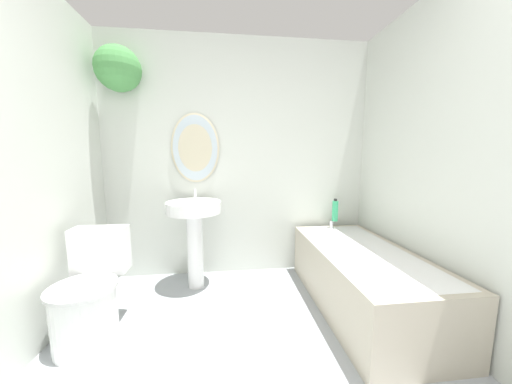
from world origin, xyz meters
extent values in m
cube|color=silver|center=(0.00, 2.51, 1.20)|extent=(2.78, 0.06, 2.40)
ellipsoid|color=beige|center=(-0.44, 2.47, 1.31)|extent=(0.48, 0.02, 0.68)
ellipsoid|color=silver|center=(-0.44, 2.46, 1.31)|extent=(0.44, 0.01, 0.64)
cylinder|color=#47474C|center=(-1.08, 2.36, 2.09)|extent=(0.18, 0.18, 0.10)
sphere|color=#4C934C|center=(-1.08, 2.36, 2.00)|extent=(0.39, 0.39, 0.39)
cube|color=silver|center=(1.36, 1.24, 1.20)|extent=(0.06, 2.60, 2.40)
cylinder|color=white|center=(-1.06, 1.49, 0.19)|extent=(0.38, 0.38, 0.39)
cylinder|color=silver|center=(-1.06, 1.49, 0.40)|extent=(0.41, 0.41, 0.02)
cube|color=white|center=(-1.06, 1.76, 0.55)|extent=(0.37, 0.16, 0.33)
cylinder|color=white|center=(-0.44, 2.19, 0.36)|extent=(0.15, 0.15, 0.72)
cylinder|color=white|center=(-0.44, 2.19, 0.77)|extent=(0.50, 0.50, 0.10)
cylinder|color=silver|center=(-0.44, 2.33, 0.87)|extent=(0.02, 0.02, 0.10)
cube|color=#B2A893|center=(0.95, 1.69, 0.24)|extent=(0.72, 1.48, 0.48)
cube|color=white|center=(0.95, 1.69, 0.46)|extent=(0.62, 1.38, 0.04)
cylinder|color=silver|center=(0.95, 2.33, 0.52)|extent=(0.04, 0.04, 0.08)
cylinder|color=#38B275|center=(0.98, 2.33, 0.67)|extent=(0.06, 0.06, 0.21)
cylinder|color=black|center=(0.98, 2.33, 0.78)|extent=(0.03, 0.03, 0.02)
cube|color=silver|center=(-0.44, 1.50, 0.01)|extent=(0.58, 0.38, 0.02)
camera|label=1|loc=(-0.15, -0.17, 1.22)|focal=18.00mm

